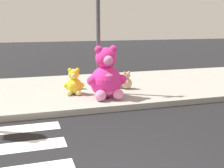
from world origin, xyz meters
TOP-DOWN VIEW (x-y plane):
  - sidewalk at (0.00, 5.20)m, footprint 28.00×4.40m
  - sign_pole at (1.00, 4.40)m, footprint 0.56×0.11m
  - plush_pink_large at (1.05, 3.81)m, footprint 1.05×0.92m
  - plush_tan at (1.91, 4.64)m, footprint 0.40×0.37m
  - plush_teal at (0.40, 5.12)m, footprint 0.36×0.35m
  - plush_yellow at (0.31, 4.42)m, footprint 0.55×0.51m
  - plush_brown at (1.53, 4.90)m, footprint 0.37×0.38m

SIDE VIEW (x-z plane):
  - sidewalk at x=0.00m, z-range 0.00..0.15m
  - plush_teal at x=0.40m, z-range 0.10..0.60m
  - plush_tan at x=1.91m, z-range 0.10..0.62m
  - plush_brown at x=1.53m, z-range 0.10..0.63m
  - plush_yellow at x=0.31m, z-range 0.08..0.80m
  - plush_pink_large at x=1.05m, z-range 0.01..1.37m
  - sign_pole at x=1.00m, z-range 0.25..3.45m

